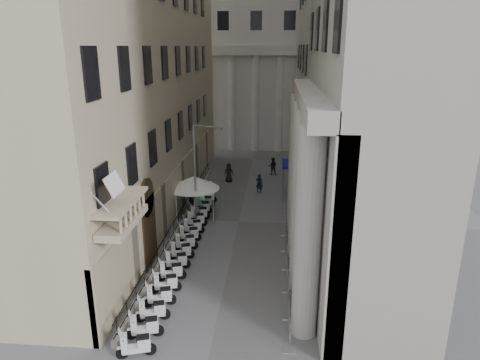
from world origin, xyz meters
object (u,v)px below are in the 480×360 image
object	(u,v)px
scooter_0	(137,356)
info_kiosk	(192,197)
pedestrian_a	(259,183)
pedestrian_b	(273,166)
security_tent	(197,184)
street_lamp	(198,166)

from	to	relation	value
scooter_0	info_kiosk	size ratio (longest dim) A/B	0.81
info_kiosk	pedestrian_a	bearing A→B (deg)	14.28
info_kiosk	pedestrian_b	xyz separation A→B (m)	(6.64, 10.25, 0.00)
pedestrian_a	pedestrian_b	world-z (taller)	pedestrian_b
security_tent	pedestrian_b	size ratio (longest dim) A/B	2.15
security_tent	pedestrian_b	distance (m)	13.56
scooter_0	security_tent	xyz separation A→B (m)	(-0.21, 16.33, 2.74)
pedestrian_a	scooter_0	bearing A→B (deg)	89.71
info_kiosk	pedestrian_b	bearing A→B (deg)	32.33
scooter_0	street_lamp	bearing A→B (deg)	-17.11
scooter_0	pedestrian_b	distance (m)	29.01
scooter_0	pedestrian_b	size ratio (longest dim) A/B	0.80
scooter_0	info_kiosk	bearing A→B (deg)	-13.33
street_lamp	pedestrian_b	world-z (taller)	street_lamp
pedestrian_b	street_lamp	bearing A→B (deg)	67.47
scooter_0	info_kiosk	xyz separation A→B (m)	(-1.05, 18.20, 0.94)
pedestrian_b	scooter_0	bearing A→B (deg)	78.54
security_tent	info_kiosk	distance (m)	2.74
street_lamp	info_kiosk	xyz separation A→B (m)	(-1.17, 3.15, -3.60)
security_tent	street_lamp	world-z (taller)	street_lamp
scooter_0	security_tent	world-z (taller)	security_tent
pedestrian_a	info_kiosk	bearing A→B (deg)	49.78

